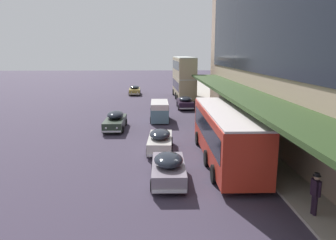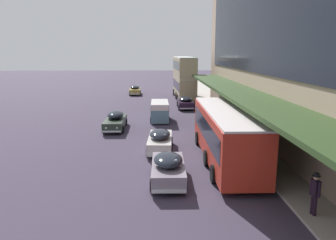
# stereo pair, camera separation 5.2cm
# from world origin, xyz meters

# --- Properties ---
(transit_bus_kerbside_front) EXTENTS (2.94, 11.54, 3.37)m
(transit_bus_kerbside_front) POSITION_xyz_m (4.37, 12.64, 1.93)
(transit_bus_kerbside_front) COLOR #B72C1D
(transit_bus_kerbside_front) RESTS_ON ground
(transit_bus_kerbside_rear) EXTENTS (2.92, 11.14, 6.20)m
(transit_bus_kerbside_rear) POSITION_xyz_m (4.29, 42.17, 3.34)
(transit_bus_kerbside_rear) COLOR tan
(transit_bus_kerbside_rear) RESTS_ON ground
(sedan_far_back) EXTENTS (1.95, 4.41, 1.62)m
(sedan_far_back) POSITION_xyz_m (0.61, 9.31, 0.79)
(sedan_far_back) COLOR gray
(sedan_far_back) RESTS_ON ground
(sedan_second_near) EXTENTS (1.86, 5.03, 1.63)m
(sedan_second_near) POSITION_xyz_m (-3.72, 21.98, 0.80)
(sedan_second_near) COLOR #283427
(sedan_second_near) RESTS_ON ground
(sedan_trailing_near) EXTENTS (1.98, 4.98, 1.49)m
(sedan_trailing_near) POSITION_xyz_m (3.70, 33.04, 0.75)
(sedan_trailing_near) COLOR black
(sedan_trailing_near) RESTS_ON ground
(sedan_trailing_mid) EXTENTS (2.04, 4.58, 1.47)m
(sedan_trailing_mid) POSITION_xyz_m (-3.43, 46.89, 0.73)
(sedan_trailing_mid) COLOR olive
(sedan_trailing_mid) RESTS_ON ground
(sedan_oncoming_front) EXTENTS (1.96, 4.67, 1.56)m
(sedan_oncoming_front) POSITION_xyz_m (0.26, 15.06, 0.77)
(sedan_oncoming_front) COLOR beige
(sedan_oncoming_front) RESTS_ON ground
(vw_van) EXTENTS (1.93, 4.56, 1.96)m
(vw_van) POSITION_xyz_m (0.38, 25.66, 1.10)
(vw_van) COLOR slate
(vw_van) RESTS_ON ground
(pedestrian_at_kerb) EXTENTS (0.33, 0.61, 1.86)m
(pedestrian_at_kerb) POSITION_xyz_m (6.60, 5.13, 1.18)
(pedestrian_at_kerb) COLOR black
(pedestrian_at_kerb) RESTS_ON sidewalk_kerb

